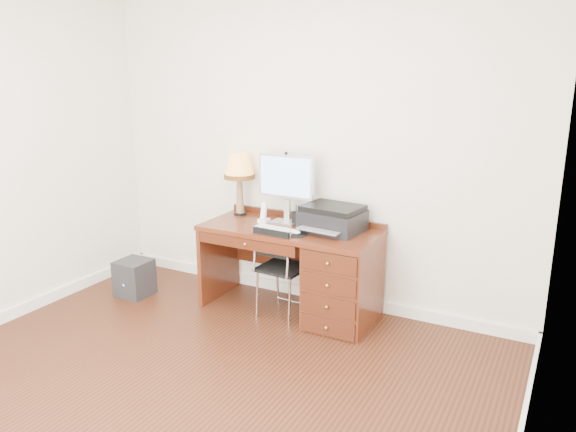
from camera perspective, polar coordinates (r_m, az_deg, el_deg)
The scene contains 12 objects.
ground at distance 3.94m, azimuth -9.78°, elevation -16.88°, with size 4.00×4.00×0.00m, color black.
room_shell at distance 4.36m, azimuth -4.65°, elevation -12.60°, with size 4.00×4.00×4.00m.
desk at distance 4.69m, azimuth 3.70°, elevation -5.65°, with size 1.50×0.67×0.75m.
monitor at distance 4.79m, azimuth -0.20°, elevation 3.65°, with size 0.51×0.17×0.59m.
keyboard at distance 4.66m, azimuth -1.19°, elevation -1.32°, with size 0.38×0.11×0.01m, color white.
mouse_pad at distance 4.51m, azimuth 0.77°, elevation -1.79°, with size 0.19×0.19×0.04m.
printer at distance 4.62m, azimuth 4.55°, elevation -0.23°, with size 0.52×0.43×0.21m.
leg_lamp at distance 5.06m, azimuth -4.98°, elevation 4.73°, with size 0.28×0.28×0.57m.
phone at distance 4.85m, azimuth -2.46°, elevation -0.11°, with size 0.09×0.09×0.18m.
pen_cup at distance 4.82m, azimuth 0.87°, elevation -0.20°, with size 0.09×0.09×0.11m, color black.
chair at distance 4.67m, azimuth -0.85°, elevation -4.78°, with size 0.40×0.40×0.80m.
equipment_box at distance 5.42m, azimuth -15.33°, elevation -6.07°, with size 0.29×0.29×0.33m, color black.
Camera 1 is at (2.10, -2.61, 2.06)m, focal length 35.00 mm.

